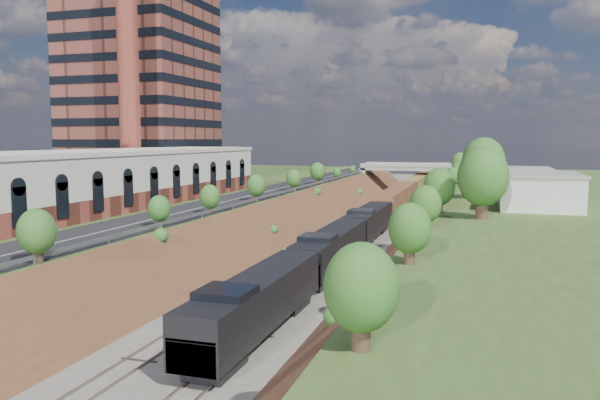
{
  "coord_description": "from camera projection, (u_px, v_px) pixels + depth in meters",
  "views": [
    {
      "loc": [
        17.0,
        -23.86,
        13.4
      ],
      "look_at": [
        -4.11,
        43.33,
        6.0
      ],
      "focal_mm": 35.0,
      "sensor_mm": 36.0,
      "label": 1
    }
  ],
  "objects": [
    {
      "name": "rail_left_track",
      "position": [
        343.0,
        229.0,
        86.8
      ],
      "size": [
        1.58,
        180.0,
        0.18
      ],
      "primitive_type": "cube",
      "color": "gray",
      "rests_on": "ground"
    },
    {
      "name": "embankment_left",
      "position": [
        290.0,
        227.0,
        89.31
      ],
      "size": [
        10.0,
        180.0,
        10.0
      ],
      "primitive_type": "cube",
      "rotation": [
        0.0,
        0.79,
        0.0
      ],
      "color": "brown",
      "rests_on": "ground"
    },
    {
      "name": "embankment_right",
      "position": [
        437.0,
        234.0,
        82.75
      ],
      "size": [
        10.0,
        180.0,
        10.0
      ],
      "primitive_type": "cube",
      "rotation": [
        0.0,
        0.79,
        0.0
      ],
      "color": "brown",
      "rests_on": "ground"
    },
    {
      "name": "white_building_near",
      "position": [
        539.0,
        192.0,
        70.7
      ],
      "size": [
        9.0,
        12.0,
        4.0
      ],
      "primitive_type": "cube",
      "color": "silver",
      "rests_on": "platform_right"
    },
    {
      "name": "road",
      "position": [
        262.0,
        193.0,
        90.12
      ],
      "size": [
        8.0,
        180.0,
        0.1
      ],
      "primitive_type": "cube",
      "color": "black",
      "rests_on": "platform_left"
    },
    {
      "name": "freight_train",
      "position": [
        413.0,
        188.0,
        127.13
      ],
      "size": [
        3.21,
        197.16,
        4.75
      ],
      "color": "black",
      "rests_on": "ground"
    },
    {
      "name": "overpass",
      "position": [
        411.0,
        173.0,
        144.34
      ],
      "size": [
        24.5,
        8.3,
        7.4
      ],
      "color": "gray",
      "rests_on": "ground"
    },
    {
      "name": "platform_left",
      "position": [
        162.0,
        206.0,
        95.61
      ],
      "size": [
        44.0,
        180.0,
        5.0
      ],
      "primitive_type": "cube",
      "color": "#3B5121",
      "rests_on": "ground"
    },
    {
      "name": "guardrail",
      "position": [
        287.0,
        191.0,
        88.66
      ],
      "size": [
        0.1,
        171.0,
        0.7
      ],
      "color": "#99999E",
      "rests_on": "platform_left"
    },
    {
      "name": "white_building_far",
      "position": [
        523.0,
        181.0,
        91.75
      ],
      "size": [
        8.0,
        10.0,
        3.6
      ],
      "primitive_type": "cube",
      "color": "silver",
      "rests_on": "platform_right"
    },
    {
      "name": "smokestack",
      "position": [
        128.0,
        63.0,
        90.35
      ],
      "size": [
        3.2,
        3.2,
        40.0
      ],
      "primitive_type": "cylinder",
      "color": "brown",
      "rests_on": "platform_left"
    },
    {
      "name": "commercial_building",
      "position": [
        104.0,
        178.0,
        72.61
      ],
      "size": [
        14.3,
        62.3,
        7.0
      ],
      "color": "brown",
      "rests_on": "platform_left"
    },
    {
      "name": "rail_right_track",
      "position": [
        378.0,
        230.0,
        85.25
      ],
      "size": [
        1.58,
        180.0,
        0.18
      ],
      "primitive_type": "cube",
      "color": "gray",
      "rests_on": "ground"
    },
    {
      "name": "tree_left_crest",
      "position": [
        136.0,
        212.0,
        50.86
      ],
      "size": [
        2.45,
        2.45,
        3.55
      ],
      "color": "#473323",
      "rests_on": "platform_left"
    },
    {
      "name": "tree_right_large",
      "position": [
        483.0,
        177.0,
        61.01
      ],
      "size": [
        5.25,
        5.25,
        7.61
      ],
      "color": "#473323",
      "rests_on": "platform_right"
    },
    {
      "name": "highrise_tower",
      "position": [
        139.0,
        32.0,
        107.09
      ],
      "size": [
        22.0,
        22.0,
        53.9
      ],
      "color": "brown",
      "rests_on": "platform_left"
    }
  ]
}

